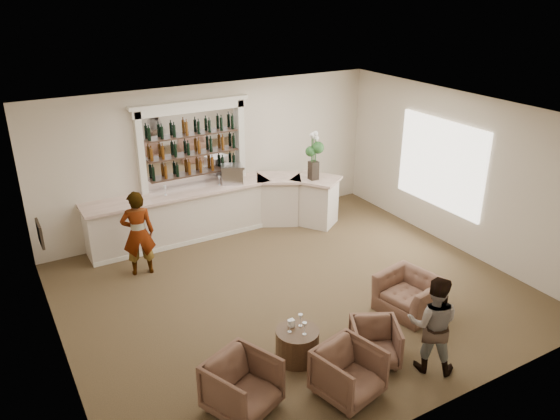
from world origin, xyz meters
The scene contains 19 objects.
ground centered at (0.00, 0.00, 0.00)m, with size 8.00×8.00×0.00m, color brown.
room_shell centered at (0.16, 0.71, 2.34)m, with size 8.04×7.02×3.32m.
bar_counter centered at (-0.16, 3.00, 0.57)m, with size 5.72×1.80×1.14m.
back_bar_alcove centered at (-0.50, 3.41, 2.03)m, with size 2.64×0.25×3.00m.
cocktail_table centered at (-0.94, -1.66, 0.25)m, with size 0.66×0.66×0.50m, color #4E3322.
sommelier centered at (-2.21, 2.11, 0.86)m, with size 0.63×0.41×1.72m, color gray.
guest centered at (0.64, -2.81, 0.76)m, with size 0.74×0.58×1.52m, color gray.
armchair_left centered at (-2.13, -2.20, 0.39)m, with size 0.83×0.86×0.78m, color brown.
armchair_center centered at (-0.75, -2.69, 0.37)m, with size 0.80×0.82×0.75m, color brown.
armchair_right centered at (0.04, -2.28, 0.32)m, with size 0.69×0.71×0.65m, color brown.
armchair_far centered at (1.42, -1.53, 0.33)m, with size 1.02×0.89×0.66m, color brown.
espresso_machine centered at (0.24, 3.06, 1.34)m, with size 0.46×0.39×0.41m, color #AEAEB2.
flower_vase centered at (1.94, 2.34, 1.77)m, with size 0.30×0.30×1.12m.
wine_glass_bar_left centered at (-1.31, 3.07, 1.25)m, with size 0.07×0.07×0.21m, color white, non-canonical shape.
wine_glass_bar_right centered at (-0.06, 3.07, 1.25)m, with size 0.07×0.07×0.21m, color white, non-canonical shape.
wine_glass_tbl_a centered at (-1.06, -1.63, 0.60)m, with size 0.07×0.07×0.21m, color white, non-canonical shape.
wine_glass_tbl_b centered at (-0.84, -1.58, 0.60)m, with size 0.07×0.07×0.21m, color white, non-canonical shape.
wine_glass_tbl_c centered at (-0.90, -1.79, 0.60)m, with size 0.07×0.07×0.21m, color white, non-canonical shape.
napkin_holder centered at (-0.96, -1.52, 0.56)m, with size 0.08×0.08×0.12m, color white.
Camera 1 is at (-4.56, -7.42, 5.36)m, focal length 35.00 mm.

